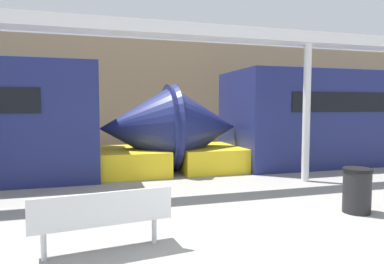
{
  "coord_description": "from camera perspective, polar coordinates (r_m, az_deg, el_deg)",
  "views": [
    {
      "loc": [
        -1.92,
        -3.3,
        1.94
      ],
      "look_at": [
        0.15,
        3.79,
        1.4
      ],
      "focal_mm": 32.0,
      "sensor_mm": 36.0,
      "label": 1
    }
  ],
  "objects": [
    {
      "name": "support_column_near",
      "position": [
        9.36,
        18.54,
        2.91
      ],
      "size": [
        0.19,
        0.19,
        3.54
      ],
      "primitive_type": "cylinder",
      "color": "silver",
      "rests_on": "ground_plane"
    },
    {
      "name": "bench_near",
      "position": [
        4.76,
        -14.65,
        -13.39
      ],
      "size": [
        1.85,
        0.65,
        0.85
      ],
      "rotation": [
        0.0,
        0.0,
        0.12
      ],
      "color": "silver",
      "rests_on": "ground_plane"
    },
    {
      "name": "station_wall",
      "position": [
        15.85,
        -9.33,
        6.14
      ],
      "size": [
        56.0,
        0.2,
        5.0
      ],
      "primitive_type": "cube",
      "color": "#9E8460",
      "rests_on": "ground_plane"
    },
    {
      "name": "canopy_beam",
      "position": [
        9.51,
        18.81,
        14.48
      ],
      "size": [
        28.0,
        0.6,
        0.28
      ],
      "primitive_type": "cube",
      "color": "silver",
      "rests_on": "support_column_near"
    },
    {
      "name": "trash_bin",
      "position": [
        7.05,
        25.79,
        -8.74
      ],
      "size": [
        0.51,
        0.51,
        0.82
      ],
      "color": "black",
      "rests_on": "ground_plane"
    }
  ]
}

